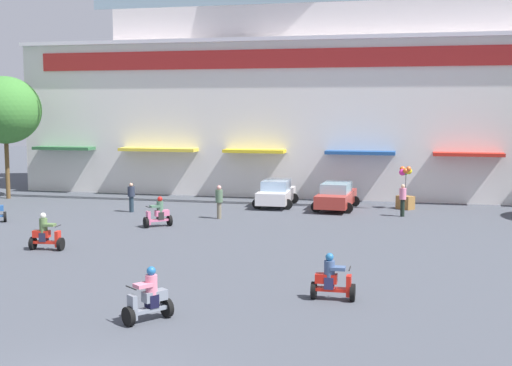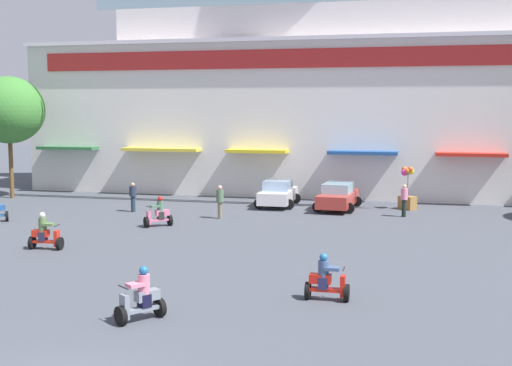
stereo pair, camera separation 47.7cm
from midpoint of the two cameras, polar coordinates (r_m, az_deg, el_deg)
ground_plane at (r=26.06m, az=-1.31°, el=-6.31°), size 128.00×128.00×0.00m
colonial_building at (r=48.16m, az=6.02°, el=10.16°), size 38.61×16.60×20.09m
plaza_tree_2 at (r=45.11m, az=-19.73°, el=5.77°), size 4.37×4.54×7.61m
parked_car_0 at (r=39.32m, az=2.20°, el=-0.85°), size 2.37×4.12×1.51m
parked_car_1 at (r=38.33m, az=7.24°, el=-1.10°), size 2.46×4.50×1.49m
scooter_rider_1 at (r=32.94m, az=-7.76°, el=-2.61°), size 1.34×1.26×1.47m
scooter_rider_3 at (r=28.69m, az=-16.82°, el=-4.15°), size 1.37×0.63×1.52m
scooter_rider_5 at (r=20.55m, az=6.60°, el=-8.17°), size 1.31×0.54×1.42m
scooter_rider_6 at (r=18.73m, az=-8.89°, el=-9.56°), size 1.21×1.38×1.49m
pedestrian_0 at (r=34.93m, az=-2.65°, el=-1.41°), size 0.47×0.47×1.73m
pedestrian_1 at (r=37.72m, az=-9.92°, el=-1.04°), size 0.53×0.53×1.60m
pedestrian_2 at (r=36.32m, az=12.69°, el=-1.27°), size 0.46×0.46×1.71m
balloon_vendor_cart at (r=38.97m, az=12.94°, el=-0.58°), size 1.08×1.03×2.44m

